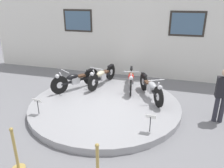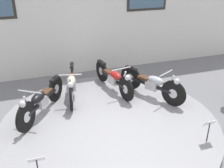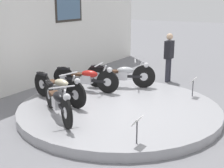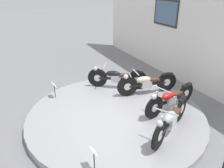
{
  "view_description": "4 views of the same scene",
  "coord_description": "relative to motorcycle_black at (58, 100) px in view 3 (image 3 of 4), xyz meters",
  "views": [
    {
      "loc": [
        2.04,
        -6.15,
        3.39
      ],
      "look_at": [
        0.14,
        0.35,
        0.72
      ],
      "focal_mm": 35.0,
      "sensor_mm": 36.0,
      "label": 1
    },
    {
      "loc": [
        -1.5,
        -4.73,
        3.51
      ],
      "look_at": [
        0.14,
        0.23,
        0.99
      ],
      "focal_mm": 42.0,
      "sensor_mm": 36.0,
      "label": 2
    },
    {
      "loc": [
        -6.23,
        -3.6,
        2.74
      ],
      "look_at": [
        0.23,
        0.34,
        0.63
      ],
      "focal_mm": 50.0,
      "sensor_mm": 36.0,
      "label": 3
    },
    {
      "loc": [
        4.6,
        -2.4,
        3.49
      ],
      "look_at": [
        -0.28,
        0.02,
        0.95
      ],
      "focal_mm": 35.0,
      "sensor_mm": 36.0,
      "label": 4
    }
  ],
  "objects": [
    {
      "name": "info_placard_front_centre",
      "position": [
        3.03,
        -2.03,
        -0.03
      ],
      "size": [
        0.26,
        0.11,
        0.51
      ],
      "color": "#333338",
      "rests_on": "display_platform"
    },
    {
      "name": "back_wall",
      "position": [
        1.4,
        2.79,
        1.61
      ],
      "size": [
        14.0,
        0.22,
        4.41
      ],
      "color": "white",
      "rests_on": "ground_plane"
    },
    {
      "name": "info_placard_front_left",
      "position": [
        -0.23,
        -2.03,
        -0.03
      ],
      "size": [
        0.26,
        0.11,
        0.51
      ],
      "color": "#333338",
      "rests_on": "display_platform"
    },
    {
      "name": "display_platform",
      "position": [
        1.4,
        -0.72,
        -0.5
      ],
      "size": [
        4.88,
        4.88,
        0.2
      ],
      "primitive_type": "cylinder",
      "color": "#99999E",
      "rests_on": "ground_plane"
    },
    {
      "name": "motorcycle_red",
      "position": [
        1.97,
        0.66,
        -0.01
      ],
      "size": [
        0.56,
        1.96,
        0.8
      ],
      "color": "black",
      "rests_on": "display_platform"
    },
    {
      "name": "ground_plane",
      "position": [
        1.4,
        -0.72,
        -0.6
      ],
      "size": [
        60.0,
        60.0,
        0.0
      ],
      "primitive_type": "plane",
      "color": "slate"
    },
    {
      "name": "motorcycle_silver",
      "position": [
        2.79,
        -0.0,
        0.0
      ],
      "size": [
        1.0,
        1.8,
        0.81
      ],
      "color": "black",
      "rests_on": "display_platform"
    },
    {
      "name": "motorcycle_cream",
      "position": [
        0.82,
        0.67,
        -0.0
      ],
      "size": [
        0.58,
        1.98,
        0.81
      ],
      "color": "black",
      "rests_on": "display_platform"
    },
    {
      "name": "visitor_standing",
      "position": [
        4.83,
        -0.63,
        0.31
      ],
      "size": [
        0.36,
        0.22,
        1.62
      ],
      "color": "#2D2D38",
      "rests_on": "ground_plane"
    },
    {
      "name": "motorcycle_black",
      "position": [
        0.0,
        0.0,
        0.0
      ],
      "size": [
        1.16,
        1.71,
        0.81
      ],
      "color": "black",
      "rests_on": "display_platform"
    }
  ]
}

